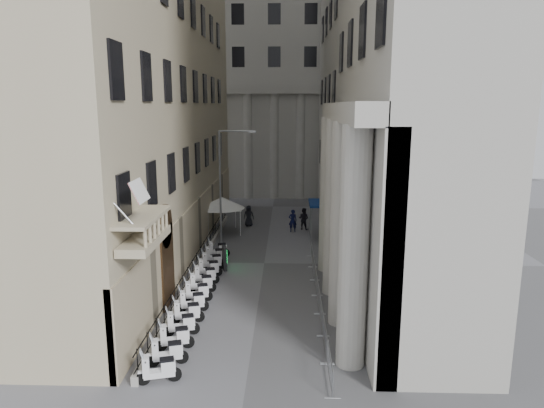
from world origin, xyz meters
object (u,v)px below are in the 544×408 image
Objects in this scene: street_lamp at (225,177)px; pedestrian_a at (293,221)px; security_tent at (226,204)px; info_kiosk at (225,258)px; pedestrian_b at (304,219)px; scooter_0 at (160,383)px.

pedestrian_a is at bearing 39.99° from street_lamp.
security_tent is at bearing 4.86° from pedestrian_a.
pedestrian_b reaches higher than info_kiosk.
pedestrian_b is at bearing 40.39° from street_lamp.
scooter_0 is 13.51m from info_kiosk.
info_kiosk is at bearing -80.53° from street_lamp.
pedestrian_a is (4.59, 10.05, 0.17)m from info_kiosk.
info_kiosk is 11.05m from pedestrian_a.
security_tent is 4.20m from street_lamp.
pedestrian_b is (6.39, 24.30, 0.97)m from scooter_0.
pedestrian_a is (5.43, 23.50, 0.98)m from scooter_0.
street_lamp reaches higher than info_kiosk.
security_tent reaches higher than pedestrian_b.
pedestrian_a is 1.01× the size of pedestrian_b.
pedestrian_b is (0.96, 0.79, -0.01)m from pedestrian_a.
pedestrian_a reaches higher than scooter_0.
info_kiosk is at bearing -83.55° from security_tent.
street_lamp is 4.60× the size of pedestrian_b.
info_kiosk is 0.83× the size of pedestrian_b.
scooter_0 is at bearing -89.48° from security_tent.
scooter_0 is 24.14m from pedestrian_a.
security_tent is 1.96× the size of pedestrian_a.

